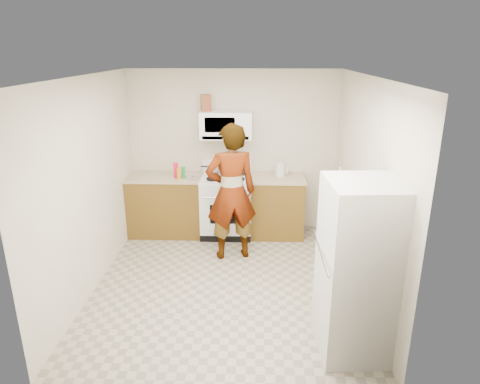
{
  "coord_description": "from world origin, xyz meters",
  "views": [
    {
      "loc": [
        0.33,
        -4.72,
        2.79
      ],
      "look_at": [
        0.14,
        0.55,
        1.01
      ],
      "focal_mm": 32.0,
      "sensor_mm": 36.0,
      "label": 1
    }
  ],
  "objects_px": {
    "microwave": "(226,125)",
    "saucepan": "(218,169)",
    "fridge": "(360,270)",
    "person": "(231,193)",
    "kettle": "(281,170)",
    "gas_range": "(226,204)"
  },
  "relations": [
    {
      "from": "fridge",
      "to": "gas_range",
      "type": "bearing_deg",
      "value": 113.93
    },
    {
      "from": "person",
      "to": "kettle",
      "type": "bearing_deg",
      "value": -142.74
    },
    {
      "from": "microwave",
      "to": "fridge",
      "type": "xyz_separation_m",
      "value": [
        1.42,
        -2.79,
        -0.85
      ]
    },
    {
      "from": "gas_range",
      "to": "fridge",
      "type": "relative_size",
      "value": 0.66
    },
    {
      "from": "kettle",
      "to": "microwave",
      "type": "bearing_deg",
      "value": 157.09
    },
    {
      "from": "microwave",
      "to": "person",
      "type": "xyz_separation_m",
      "value": [
        0.12,
        -0.9,
        -0.76
      ]
    },
    {
      "from": "person",
      "to": "gas_range",
      "type": "bearing_deg",
      "value": -94.33
    },
    {
      "from": "microwave",
      "to": "fridge",
      "type": "relative_size",
      "value": 0.45
    },
    {
      "from": "gas_range",
      "to": "saucepan",
      "type": "relative_size",
      "value": 4.68
    },
    {
      "from": "gas_range",
      "to": "saucepan",
      "type": "xyz_separation_m",
      "value": [
        -0.13,
        0.1,
        0.53
      ]
    },
    {
      "from": "person",
      "to": "saucepan",
      "type": "distance_m",
      "value": 0.92
    },
    {
      "from": "microwave",
      "to": "saucepan",
      "type": "xyz_separation_m",
      "value": [
        -0.13,
        -0.02,
        -0.68
      ]
    },
    {
      "from": "gas_range",
      "to": "person",
      "type": "distance_m",
      "value": 0.9
    },
    {
      "from": "gas_range",
      "to": "person",
      "type": "relative_size",
      "value": 0.6
    },
    {
      "from": "gas_range",
      "to": "saucepan",
      "type": "bearing_deg",
      "value": 141.18
    },
    {
      "from": "microwave",
      "to": "saucepan",
      "type": "bearing_deg",
      "value": -170.07
    },
    {
      "from": "microwave",
      "to": "fridge",
      "type": "height_order",
      "value": "microwave"
    },
    {
      "from": "kettle",
      "to": "person",
      "type": "bearing_deg",
      "value": -149.43
    },
    {
      "from": "person",
      "to": "saucepan",
      "type": "height_order",
      "value": "person"
    },
    {
      "from": "gas_range",
      "to": "fridge",
      "type": "xyz_separation_m",
      "value": [
        1.42,
        -2.66,
        0.36
      ]
    },
    {
      "from": "saucepan",
      "to": "gas_range",
      "type": "bearing_deg",
      "value": -38.82
    },
    {
      "from": "gas_range",
      "to": "kettle",
      "type": "bearing_deg",
      "value": 5.85
    }
  ]
}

